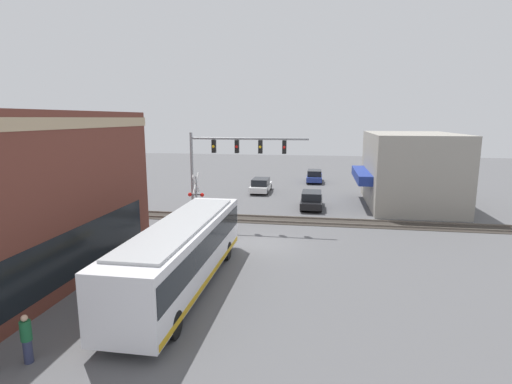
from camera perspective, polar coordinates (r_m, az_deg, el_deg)
The scene contains 11 objects.
ground_plane at distance 24.72m, azimuth 1.21°, elevation -7.48°, with size 120.00×120.00×0.00m, color #565659.
shop_building at distance 37.63m, azimuth 21.08°, elevation 3.00°, with size 11.13×8.31×6.35m.
city_bus at distance 18.55m, azimuth -10.45°, elevation -8.34°, with size 12.03×2.59×3.07m.
traffic_signal_gantry at distance 27.96m, azimuth -3.83°, elevation 5.19°, with size 0.42×8.33×6.65m.
crossing_signal at distance 28.57m, azimuth -8.54°, elevation -0.38°, with size 1.41×1.18×3.81m.
rail_track_near at distance 30.44m, azimuth 2.79°, elevation -3.97°, with size 2.60×60.00×0.15m.
parked_car_black at distance 34.56m, azimuth 7.94°, elevation -1.19°, with size 4.53×1.82×1.48m.
parked_car_white at distance 41.60m, azimuth 0.71°, elevation 0.91°, with size 4.73×1.82×1.47m.
parked_car_blue at distance 48.58m, azimuth 8.35°, elevation 2.20°, with size 4.50×1.82×1.50m.
pedestrian_by_lamp at distance 15.18m, azimuth -29.95°, elevation -17.70°, with size 0.34×0.34×1.62m.
pedestrian_at_crossing at distance 29.47m, azimuth -6.84°, elevation -2.75°, with size 0.34×0.34×1.78m.
Camera 1 is at (-23.29, -3.25, 7.65)m, focal length 28.00 mm.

